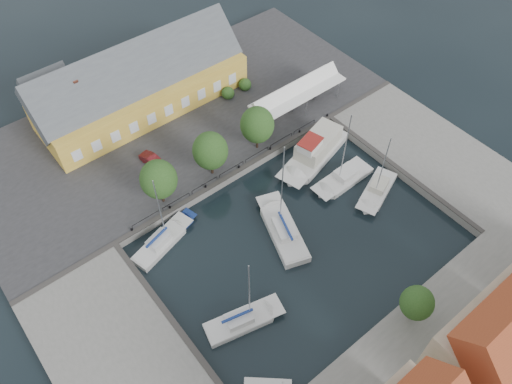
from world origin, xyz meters
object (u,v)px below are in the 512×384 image
(west_boat_a, at_px, (162,243))
(warehouse, at_px, (135,86))
(trawler, at_px, (315,152))
(east_boat_b, at_px, (377,191))
(east_boat_a, at_px, (343,179))
(west_boat_d, at_px, (242,321))
(tent_canopy, at_px, (298,92))
(launch_nw, at_px, (179,226))
(car_silver, at_px, (223,40))
(center_sailboat, at_px, (283,231))
(car_red, at_px, (153,161))

(west_boat_a, bearing_deg, warehouse, 65.38)
(trawler, distance_m, east_boat_b, 9.22)
(east_boat_a, relative_size, west_boat_a, 1.11)
(east_boat_a, relative_size, west_boat_d, 1.09)
(tent_canopy, distance_m, trawler, 8.98)
(east_boat_b, distance_m, launch_nw, 23.85)
(car_silver, bearing_deg, center_sailboat, 157.81)
(launch_nw, bearing_deg, warehouse, 71.44)
(car_silver, height_order, car_red, car_silver)
(center_sailboat, relative_size, trawler, 1.08)
(east_boat_b, bearing_deg, west_boat_d, -172.32)
(east_boat_a, bearing_deg, car_red, 136.77)
(tent_canopy, relative_size, car_red, 3.62)
(east_boat_b, bearing_deg, west_boat_a, 157.79)
(west_boat_a, bearing_deg, west_boat_d, -84.37)
(car_silver, distance_m, east_boat_b, 35.10)
(tent_canopy, bearing_deg, center_sailboat, -136.00)
(warehouse, bearing_deg, west_boat_d, -103.73)
(tent_canopy, bearing_deg, warehouse, 140.14)
(warehouse, height_order, launch_nw, warehouse)
(tent_canopy, relative_size, east_boat_a, 1.18)
(tent_canopy, bearing_deg, car_red, 171.26)
(warehouse, bearing_deg, center_sailboat, -85.94)
(trawler, distance_m, launch_nw, 19.61)
(warehouse, xyz_separation_m, west_boat_d, (-8.22, -33.66, -4.16))
(east_boat_a, distance_m, east_boat_b, 4.27)
(warehouse, relative_size, car_red, 7.39)
(warehouse, xyz_separation_m, center_sailboat, (1.99, -27.97, -4.06))
(warehouse, distance_m, west_boat_d, 34.90)
(car_silver, xyz_separation_m, west_boat_d, (-25.68, -38.04, -1.51))
(west_boat_a, bearing_deg, trawler, -2.16)
(car_red, distance_m, center_sailboat, 18.44)
(car_silver, bearing_deg, east_boat_a, 174.92)
(east_boat_a, bearing_deg, east_boat_b, -65.13)
(car_red, xyz_separation_m, west_boat_a, (-5.27, -10.07, -1.36))
(east_boat_b, distance_m, west_boat_d, 23.06)
(tent_canopy, bearing_deg, east_boat_a, -106.30)
(east_boat_b, height_order, west_boat_a, west_boat_a)
(east_boat_b, bearing_deg, launch_nw, 153.27)
(tent_canopy, height_order, west_boat_a, west_boat_a)
(car_red, height_order, trawler, trawler)
(warehouse, bearing_deg, car_red, -111.65)
(car_red, xyz_separation_m, trawler, (17.08, -10.91, -0.62))
(car_silver, height_order, center_sailboat, center_sailboat)
(trawler, distance_m, west_boat_a, 22.37)
(west_boat_d, bearing_deg, west_boat_a, 95.63)
(center_sailboat, bearing_deg, trawler, 30.52)
(car_red, relative_size, east_boat_b, 0.37)
(car_silver, relative_size, launch_nw, 1.00)
(west_boat_d, bearing_deg, center_sailboat, 29.14)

